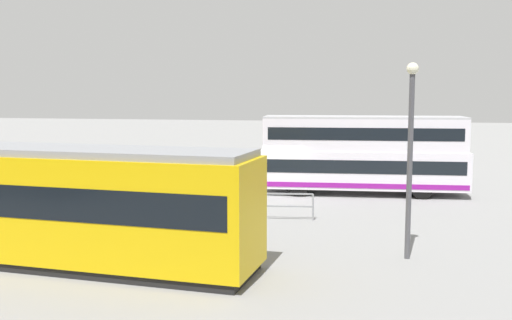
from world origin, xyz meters
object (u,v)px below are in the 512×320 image
Objects in this scene: tram_yellow at (11,200)px; pedestrian_near_railing at (128,188)px; street_lamp at (410,144)px; info_sign at (55,174)px; pedestrian_crossing at (221,214)px; double_decker_bus at (362,154)px.

tram_yellow is 9.13× the size of pedestrian_near_railing.
pedestrian_near_railing is 12.68m from street_lamp.
info_sign is (2.49, 1.50, 0.72)m from pedestrian_near_railing.
street_lamp reaches higher than tram_yellow.
info_sign is at bearing -18.86° from pedestrian_crossing.
info_sign is (12.13, 7.81, -0.29)m from double_decker_bus.
info_sign is at bearing 32.76° from double_decker_bus.
street_lamp is (-1.74, 11.30, 1.51)m from double_decker_bus.
info_sign is (2.21, -6.03, -0.09)m from tram_yellow.
double_decker_bus is 11.53m from street_lamp.
double_decker_bus is 6.06× the size of pedestrian_near_railing.
double_decker_bus reaches higher than pedestrian_near_railing.
tram_yellow is 12.05m from street_lamp.
double_decker_bus reaches higher than pedestrian_crossing.
double_decker_bus reaches higher than info_sign.
pedestrian_near_railing is 0.67× the size of info_sign.
info_sign is (7.78, -2.66, 0.75)m from pedestrian_crossing.
street_lamp is (-13.87, 3.49, 1.80)m from info_sign.
double_decker_bus is at bearing -147.24° from info_sign.
pedestrian_crossing is at bearing 67.45° from double_decker_bus.
street_lamp reaches higher than pedestrian_crossing.
tram_yellow is at bearing 87.90° from pedestrian_near_railing.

